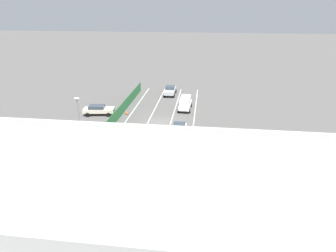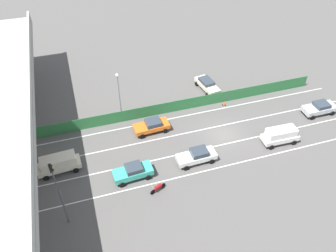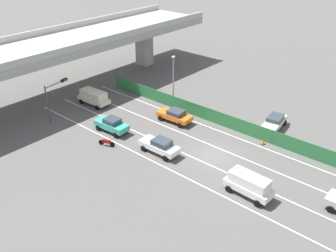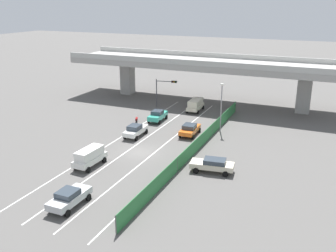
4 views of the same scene
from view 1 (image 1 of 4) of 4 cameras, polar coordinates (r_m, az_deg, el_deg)
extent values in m
plane|color=#565451|center=(41.78, -1.68, 0.76)|extent=(300.00, 300.00, 0.00)
cube|color=silver|center=(38.56, 4.86, -1.24)|extent=(0.14, 42.08, 0.01)
cube|color=silver|center=(38.80, 0.03, -1.00)|extent=(0.14, 42.08, 0.01)
cube|color=silver|center=(39.30, -4.71, -0.76)|extent=(0.14, 42.08, 0.01)
cube|color=silver|center=(40.07, -9.30, -0.52)|extent=(0.14, 42.08, 0.01)
cube|color=#A09E99|center=(16.18, -16.41, -10.92)|extent=(51.50, 10.64, 1.02)
cube|color=#B2B2AD|center=(19.92, -11.14, -0.65)|extent=(51.50, 0.30, 0.90)
cube|color=#B2B2AD|center=(12.13, -26.71, -19.90)|extent=(51.50, 0.30, 0.90)
cube|color=#2D753D|center=(40.13, -11.17, 0.69)|extent=(0.06, 38.08, 1.71)
cylinder|color=#4C514C|center=(57.58, -5.42, 7.75)|extent=(0.10, 0.10, 1.71)
cylinder|color=#4C514C|center=(45.81, -8.78, 3.64)|extent=(0.10, 0.10, 1.71)
cylinder|color=#4C514C|center=(34.69, -14.32, -3.21)|extent=(0.10, 0.10, 1.71)
cylinder|color=#4C514C|center=(25.11, -24.84, -15.69)|extent=(0.10, 0.10, 1.71)
cube|color=beige|center=(24.58, -8.96, -14.74)|extent=(2.06, 4.73, 0.55)
cube|color=beige|center=(24.13, -9.07, -13.30)|extent=(1.80, 3.89, 0.98)
cylinder|color=black|center=(23.49, -7.49, -18.08)|extent=(0.25, 0.65, 0.64)
cylinder|color=black|center=(23.88, -11.99, -17.64)|extent=(0.25, 0.65, 0.64)
cylinder|color=black|center=(25.91, -6.10, -13.56)|extent=(0.25, 0.65, 0.64)
cylinder|color=black|center=(26.27, -10.12, -13.26)|extent=(0.25, 0.65, 0.64)
cube|color=white|center=(36.71, 2.18, -1.11)|extent=(1.82, 4.55, 0.61)
cube|color=#333D47|center=(36.76, 2.22, -0.06)|extent=(1.55, 1.92, 0.58)
cylinder|color=black|center=(35.48, 3.38, -2.85)|extent=(0.24, 0.65, 0.64)
cylinder|color=black|center=(35.57, 0.62, -2.74)|extent=(0.24, 0.65, 0.64)
cylinder|color=black|center=(38.26, 3.60, -0.88)|extent=(0.24, 0.65, 0.64)
cylinder|color=black|center=(38.35, 1.04, -0.78)|extent=(0.24, 0.65, 0.64)
cube|color=teal|center=(30.12, 1.21, -6.68)|extent=(1.94, 4.34, 0.68)
cube|color=#333D47|center=(29.94, 1.24, -5.53)|extent=(1.60, 1.82, 0.55)
cylinder|color=black|center=(29.10, 2.76, -8.99)|extent=(0.25, 0.65, 0.64)
cylinder|color=black|center=(29.17, -0.65, -8.87)|extent=(0.25, 0.65, 0.64)
cylinder|color=black|center=(31.60, 2.91, -6.24)|extent=(0.25, 0.65, 0.64)
cylinder|color=black|center=(31.67, -0.22, -6.14)|extent=(0.25, 0.65, 0.64)
cube|color=orange|center=(34.79, -9.22, -2.87)|extent=(2.05, 4.50, 0.55)
cube|color=#333D47|center=(34.77, -9.19, -1.87)|extent=(1.71, 1.94, 0.55)
cylinder|color=black|center=(33.47, -8.22, -4.71)|extent=(0.25, 0.65, 0.64)
cylinder|color=black|center=(33.91, -11.27, -4.55)|extent=(0.25, 0.65, 0.64)
cylinder|color=black|center=(36.10, -7.21, -2.53)|extent=(0.25, 0.65, 0.64)
cylinder|color=black|center=(36.50, -10.05, -2.42)|extent=(0.25, 0.65, 0.64)
cube|color=silver|center=(46.68, 3.39, 4.15)|extent=(1.87, 4.45, 0.62)
cube|color=silver|center=(46.43, 3.41, 5.07)|extent=(1.64, 3.65, 0.95)
cylinder|color=black|center=(45.35, 4.25, 2.94)|extent=(0.24, 0.65, 0.64)
cylinder|color=black|center=(45.52, 2.10, 3.06)|extent=(0.24, 0.65, 0.64)
cylinder|color=black|center=(48.16, 4.58, 4.12)|extent=(0.24, 0.65, 0.64)
cylinder|color=black|center=(48.32, 2.56, 4.23)|extent=(0.24, 0.65, 0.64)
cube|color=#B7BABC|center=(54.57, 0.42, 6.95)|extent=(1.87, 4.47, 0.64)
cube|color=#333D47|center=(54.60, 0.45, 7.58)|extent=(1.63, 1.82, 0.51)
cylinder|color=black|center=(53.16, 1.21, 5.98)|extent=(0.22, 0.64, 0.64)
cylinder|color=black|center=(53.38, -0.77, 6.05)|extent=(0.22, 0.64, 0.64)
cylinder|color=black|center=(56.06, 1.55, 6.86)|extent=(0.22, 0.64, 0.64)
cylinder|color=black|center=(56.27, -0.33, 6.93)|extent=(0.22, 0.64, 0.64)
cylinder|color=black|center=(31.50, 6.64, -6.52)|extent=(0.32, 0.59, 0.60)
cylinder|color=black|center=(32.60, 5.79, -5.41)|extent=(0.32, 0.59, 0.60)
cube|color=maroon|center=(31.92, 6.23, -5.51)|extent=(0.60, 0.96, 0.36)
cylinder|color=#B2B2B2|center=(31.29, 6.62, -5.43)|extent=(0.57, 0.25, 0.03)
cube|color=beige|center=(45.59, -13.43, 3.06)|extent=(4.84, 2.40, 0.57)
cube|color=#333D47|center=(45.48, -13.84, 3.67)|extent=(2.50, 1.86, 0.47)
cylinder|color=black|center=(46.23, -11.25, 2.94)|extent=(0.66, 0.31, 0.64)
cylinder|color=black|center=(44.60, -11.62, 2.18)|extent=(0.66, 0.31, 0.64)
cylinder|color=black|center=(46.91, -15.05, 2.88)|extent=(0.66, 0.31, 0.64)
cylinder|color=black|center=(45.30, -15.55, 2.12)|extent=(0.66, 0.31, 0.64)
cylinder|color=#47474C|center=(23.04, 8.43, -12.34)|extent=(0.18, 0.18, 4.91)
cylinder|color=#47474C|center=(21.61, 4.22, -7.91)|extent=(3.41, 0.75, 0.12)
cube|color=black|center=(21.48, 0.53, -8.04)|extent=(0.99, 0.45, 0.32)
sphere|color=#390706|center=(21.64, 1.31, -7.80)|extent=(0.20, 0.20, 0.20)
sphere|color=#EFA319|center=(21.62, 0.51, -7.82)|extent=(0.20, 0.20, 0.20)
sphere|color=black|center=(21.60, -0.29, -7.85)|extent=(0.20, 0.20, 0.20)
cylinder|color=gray|center=(32.27, -16.81, -0.73)|extent=(0.16, 0.16, 6.59)
ellipsoid|color=silver|center=(31.11, -17.53, 5.16)|extent=(0.60, 0.36, 0.28)
cone|color=orange|center=(45.24, -8.12, 2.67)|extent=(0.36, 0.36, 0.57)
cube|color=black|center=(45.34, -8.10, 2.35)|extent=(0.47, 0.47, 0.03)
camera|label=2|loc=(33.84, 62.01, 35.12)|focal=36.51mm
camera|label=3|loc=(60.50, 31.64, 25.05)|focal=39.70mm
camera|label=4|loc=(80.53, -13.00, 23.59)|focal=40.34mm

